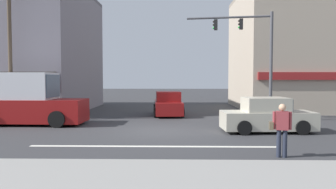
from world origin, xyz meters
TOP-DOWN VIEW (x-y plane):
  - ground_plane at (0.00, 0.00)m, footprint 120.00×120.00m
  - lane_marking_stripe at (0.00, -3.50)m, footprint 9.00×0.24m
  - building_left_block at (-11.89, 9.62)m, footprint 11.83×11.35m
  - building_right_corner at (11.66, 11.53)m, footprint 11.51×10.27m
  - utility_pole_near_left at (-8.57, 3.20)m, footprint 1.40×0.22m
  - traffic_light_mast at (5.24, 3.72)m, footprint 4.85×0.85m
  - sedan_waiting_far at (0.29, 6.46)m, footprint 2.13×4.22m
  - box_truck_parked_curbside at (-7.02, 1.89)m, footprint 5.65×2.35m
  - sedan_crossing_center at (4.96, -0.20)m, footprint 4.18×2.04m
  - pedestrian_foreground_with_bag at (4.05, -5.01)m, footprint 0.67×0.39m

SIDE VIEW (x-z plane):
  - ground_plane at x=0.00m, z-range 0.00..0.00m
  - lane_marking_stripe at x=0.00m, z-range 0.00..0.01m
  - sedan_waiting_far at x=0.29m, z-range -0.08..1.50m
  - sedan_crossing_center at x=4.96m, z-range -0.08..1.50m
  - pedestrian_foreground_with_bag at x=4.05m, z-range 0.12..1.79m
  - box_truck_parked_curbside at x=-7.02m, z-range -0.12..2.63m
  - traffic_light_mast at x=5.24m, z-range 1.08..7.28m
  - utility_pole_near_left at x=-8.57m, z-range 0.15..8.29m
  - building_left_block at x=-11.89m, z-range 0.00..9.17m
  - building_right_corner at x=11.66m, z-range 0.00..9.37m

